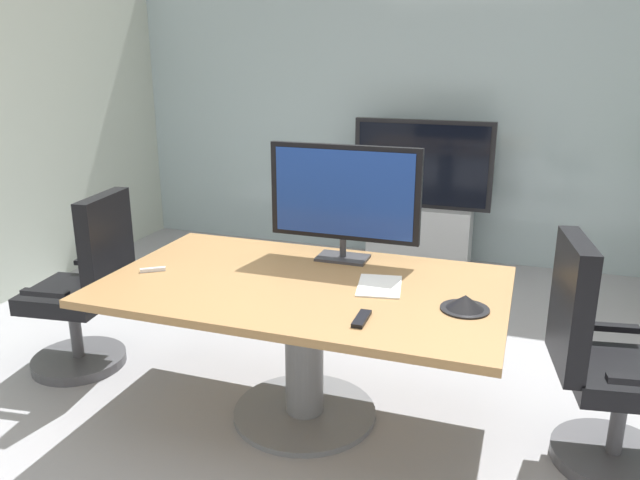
# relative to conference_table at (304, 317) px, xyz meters

# --- Properties ---
(ground_plane) EXTENTS (6.89, 6.89, 0.00)m
(ground_plane) POSITION_rel_conference_table_xyz_m (0.14, 0.02, -0.57)
(ground_plane) COLOR #99999E
(wall_back_glass_partition) EXTENTS (5.86, 0.10, 2.64)m
(wall_back_glass_partition) POSITION_rel_conference_table_xyz_m (0.14, 2.96, 0.75)
(wall_back_glass_partition) COLOR #9EB2B7
(wall_back_glass_partition) RESTS_ON ground
(conference_table) EXTENTS (1.99, 1.18, 0.76)m
(conference_table) POSITION_rel_conference_table_xyz_m (0.00, 0.00, 0.00)
(conference_table) COLOR olive
(conference_table) RESTS_ON ground
(office_chair_left) EXTENTS (0.62, 0.60, 1.09)m
(office_chair_left) POSITION_rel_conference_table_xyz_m (-1.42, 0.07, -0.11)
(office_chair_left) COLOR #4C4C51
(office_chair_left) RESTS_ON ground
(office_chair_right) EXTENTS (0.63, 0.61, 1.09)m
(office_chair_right) POSITION_rel_conference_table_xyz_m (1.42, 0.08, -0.11)
(office_chair_right) COLOR #4C4C51
(office_chair_right) RESTS_ON ground
(tv_monitor) EXTENTS (0.84, 0.18, 0.64)m
(tv_monitor) POSITION_rel_conference_table_xyz_m (0.08, 0.42, 0.55)
(tv_monitor) COLOR #333338
(tv_monitor) RESTS_ON conference_table
(wall_display_unit) EXTENTS (1.20, 0.36, 1.31)m
(wall_display_unit) POSITION_rel_conference_table_xyz_m (0.13, 2.61, -0.13)
(wall_display_unit) COLOR #B7BABC
(wall_display_unit) RESTS_ON ground
(conference_phone) EXTENTS (0.22, 0.22, 0.07)m
(conference_phone) POSITION_rel_conference_table_xyz_m (0.80, -0.08, 0.22)
(conference_phone) COLOR black
(conference_phone) RESTS_ON conference_table
(remote_control) EXTENTS (0.05, 0.17, 0.02)m
(remote_control) POSITION_rel_conference_table_xyz_m (0.40, -0.35, 0.20)
(remote_control) COLOR black
(remote_control) RESTS_ON conference_table
(whiteboard_marker) EXTENTS (0.12, 0.09, 0.02)m
(whiteboard_marker) POSITION_rel_conference_table_xyz_m (-0.81, -0.11, 0.20)
(whiteboard_marker) COLOR silver
(whiteboard_marker) RESTS_ON conference_table
(paper_notepad) EXTENTS (0.26, 0.33, 0.01)m
(paper_notepad) POSITION_rel_conference_table_xyz_m (0.37, 0.07, 0.19)
(paper_notepad) COLOR white
(paper_notepad) RESTS_ON conference_table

